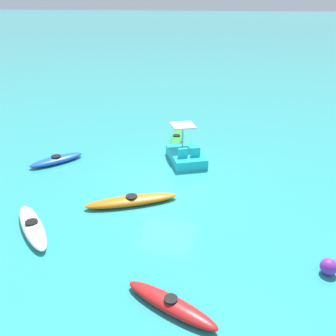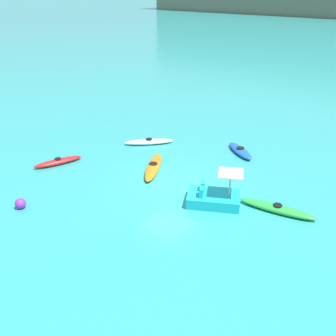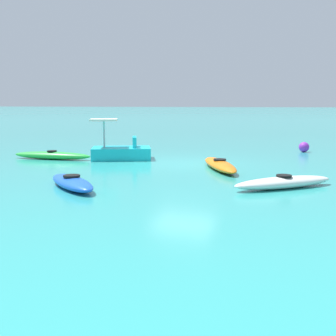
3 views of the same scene
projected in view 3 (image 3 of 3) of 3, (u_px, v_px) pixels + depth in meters
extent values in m
plane|color=teal|center=(184.00, 163.00, 16.67)|extent=(600.00, 600.00, 0.00)
ellipsoid|color=white|center=(284.00, 182.00, 11.74)|extent=(2.71, 2.64, 0.32)
cylinder|color=black|center=(284.00, 176.00, 11.71)|extent=(0.59, 0.59, 0.05)
ellipsoid|color=orange|center=(220.00, 165.00, 15.15)|extent=(2.32, 3.50, 0.32)
cylinder|color=black|center=(220.00, 160.00, 15.12)|extent=(0.61, 0.61, 0.05)
ellipsoid|color=green|center=(52.00, 155.00, 17.89)|extent=(3.52, 1.00, 0.32)
cylinder|color=black|center=(52.00, 151.00, 17.86)|extent=(0.44, 0.44, 0.05)
ellipsoid|color=blue|center=(72.00, 183.00, 11.71)|extent=(2.53, 2.20, 0.32)
cylinder|color=black|center=(72.00, 176.00, 11.69)|extent=(0.65, 0.65, 0.05)
cube|color=#19B7C6|center=(121.00, 153.00, 17.90)|extent=(2.81, 2.40, 0.50)
cube|color=#19B7C6|center=(135.00, 143.00, 17.58)|extent=(0.34, 0.47, 0.44)
cube|color=#19B7C6|center=(134.00, 141.00, 18.17)|extent=(0.34, 0.47, 0.44)
cylinder|color=#B2B2B7|center=(104.00, 134.00, 17.72)|extent=(0.08, 0.08, 1.10)
cube|color=silver|center=(104.00, 120.00, 17.64)|extent=(1.47, 1.47, 0.08)
sphere|color=purple|center=(304.00, 147.00, 20.54)|extent=(0.49, 0.49, 0.49)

